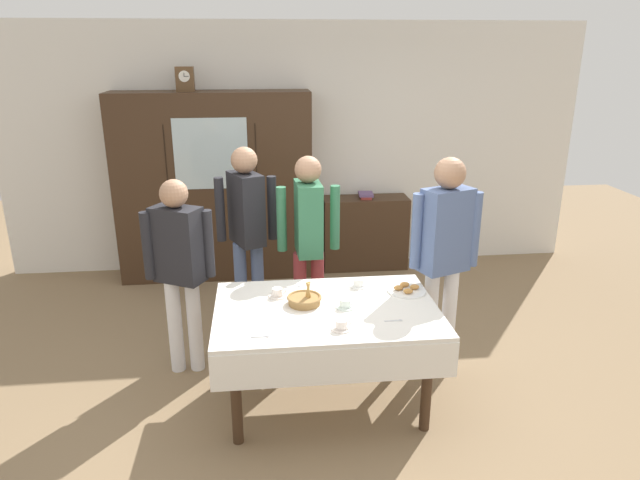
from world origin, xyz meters
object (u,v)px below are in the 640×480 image
at_px(tea_cup_back_edge, 342,325).
at_px(person_beside_shelf, 247,222).
at_px(tea_cup_mid_right, 278,293).
at_px(spoon_mid_right, 296,287).
at_px(spoon_near_right, 396,320).
at_px(person_by_cabinet, 308,232).
at_px(bread_basket, 304,299).
at_px(book_stack, 366,195).
at_px(mantel_clock, 185,79).
at_px(person_behind_table_right, 445,245).
at_px(pastry_plate, 407,290).
at_px(bookshelf_low, 365,233).
at_px(person_behind_table_left, 179,260).
at_px(wall_cabinet, 215,187).
at_px(spoon_front_edge, 264,336).
at_px(tea_cup_center, 345,304).
at_px(dining_table, 327,324).
at_px(tea_cup_far_left, 359,283).

bearing_deg(tea_cup_back_edge, person_beside_shelf, 111.28).
xyz_separation_m(tea_cup_mid_right, spoon_mid_right, (0.14, 0.15, -0.02)).
relative_size(spoon_near_right, person_by_cabinet, 0.07).
xyz_separation_m(bread_basket, spoon_mid_right, (-0.04, 0.30, -0.03)).
height_order(book_stack, spoon_near_right, book_stack).
relative_size(mantel_clock, spoon_near_right, 2.02).
bearing_deg(person_behind_table_right, pastry_plate, -152.93).
relative_size(bread_basket, pastry_plate, 0.86).
height_order(spoon_near_right, person_by_cabinet, person_by_cabinet).
relative_size(tea_cup_mid_right, person_behind_table_right, 0.08).
distance_m(bookshelf_low, person_behind_table_left, 2.77).
relative_size(wall_cabinet, spoon_front_edge, 17.29).
distance_m(tea_cup_center, person_behind_table_right, 0.92).
relative_size(tea_cup_back_edge, person_beside_shelf, 0.08).
xyz_separation_m(wall_cabinet, person_behind_table_left, (-0.14, -1.99, -0.07)).
xyz_separation_m(bookshelf_low, tea_cup_back_edge, (-0.70, -2.93, 0.37)).
relative_size(dining_table, tea_cup_mid_right, 11.66).
distance_m(book_stack, spoon_mid_right, 2.43).
distance_m(mantel_clock, spoon_near_right, 3.48).
bearing_deg(tea_cup_back_edge, person_behind_table_right, 38.24).
bearing_deg(pastry_plate, spoon_front_edge, -151.30).
bearing_deg(book_stack, tea_cup_center, -103.53).
height_order(spoon_mid_right, person_by_cabinet, person_by_cabinet).
height_order(bookshelf_low, spoon_mid_right, bookshelf_low).
bearing_deg(dining_table, pastry_plate, 21.23).
xyz_separation_m(bookshelf_low, person_behind_table_right, (0.17, -2.24, 0.62)).
bearing_deg(mantel_clock, tea_cup_back_edge, -67.58).
distance_m(pastry_plate, spoon_near_right, 0.49).
distance_m(person_behind_table_left, person_behind_table_right, 1.98).
relative_size(person_behind_table_left, person_beside_shelf, 0.93).
bearing_deg(tea_cup_center, dining_table, -171.37).
relative_size(spoon_near_right, spoon_mid_right, 1.00).
bearing_deg(bookshelf_low, person_by_cabinet, -115.78).
height_order(tea_cup_back_edge, spoon_front_edge, tea_cup_back_edge).
distance_m(tea_cup_center, spoon_front_edge, 0.66).
height_order(pastry_plate, person_behind_table_left, person_behind_table_left).
relative_size(tea_cup_far_left, person_beside_shelf, 0.08).
relative_size(dining_table, wall_cabinet, 0.74).
bearing_deg(person_by_cabinet, bookshelf_low, 64.22).
distance_m(dining_table, bookshelf_low, 2.76).
distance_m(person_beside_shelf, person_behind_table_right, 1.70).
xyz_separation_m(wall_cabinet, mantel_clock, (-0.23, -0.00, 1.12)).
distance_m(bookshelf_low, tea_cup_far_left, 2.36).
height_order(book_stack, person_beside_shelf, person_beside_shelf).
bearing_deg(person_beside_shelf, spoon_mid_right, -66.93).
distance_m(tea_cup_back_edge, spoon_mid_right, 0.73).
xyz_separation_m(tea_cup_center, spoon_front_edge, (-0.56, -0.35, -0.02)).
distance_m(bread_basket, spoon_mid_right, 0.30).
distance_m(dining_table, spoon_front_edge, 0.56).
relative_size(tea_cup_far_left, spoon_near_right, 1.09).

